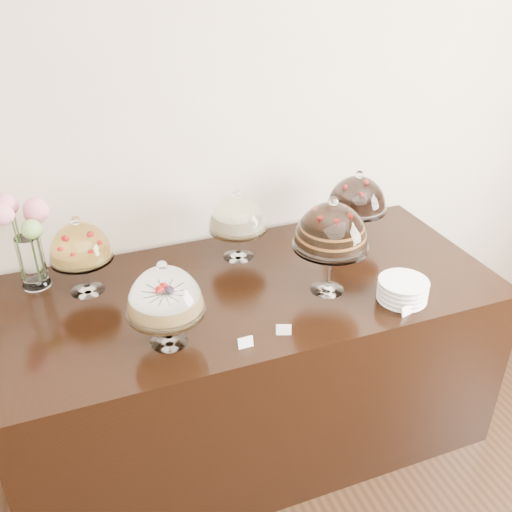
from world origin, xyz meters
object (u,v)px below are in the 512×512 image
object	(u,v)px
display_counter	(252,363)
cake_stand_cheesecake	(238,216)
cake_stand_sugar_sponge	(165,295)
cake_stand_choco_layer	(331,229)
cake_stand_dark_choco	(357,197)
cake_stand_fruit_tart	(80,245)
flower_vase	(25,232)
plate_stack	(403,290)

from	to	relation	value
display_counter	cake_stand_cheesecake	xyz separation A→B (m)	(0.03, 0.27, 0.67)
cake_stand_sugar_sponge	cake_stand_cheesecake	distance (m)	0.71
cake_stand_sugar_sponge	cake_stand_choco_layer	world-z (taller)	cake_stand_choco_layer
cake_stand_cheesecake	display_counter	bearing A→B (deg)	-96.34
cake_stand_sugar_sponge	cake_stand_dark_choco	bearing A→B (deg)	24.20
cake_stand_sugar_sponge	cake_stand_cheesecake	xyz separation A→B (m)	(0.47, 0.53, -0.00)
cake_stand_dark_choco	cake_stand_fruit_tart	world-z (taller)	cake_stand_dark_choco
flower_vase	plate_stack	xyz separation A→B (m)	(1.47, -0.69, -0.22)
cake_stand_sugar_sponge	cake_stand_fruit_tart	bearing A→B (deg)	117.65
cake_stand_sugar_sponge	plate_stack	xyz separation A→B (m)	(1.00, -0.08, -0.17)
cake_stand_choco_layer	plate_stack	distance (m)	0.41
cake_stand_choco_layer	cake_stand_cheesecake	bearing A→B (deg)	122.66
cake_stand_sugar_sponge	flower_vase	size ratio (longest dim) A/B	0.81
flower_vase	cake_stand_sugar_sponge	bearing A→B (deg)	-52.85
display_counter	cake_stand_choco_layer	xyz separation A→B (m)	(0.30, -0.15, 0.75)
cake_stand_choco_layer	cake_stand_sugar_sponge	bearing A→B (deg)	-171.53
display_counter	cake_stand_fruit_tart	world-z (taller)	cake_stand_fruit_tart
cake_stand_cheesecake	cake_stand_sugar_sponge	bearing A→B (deg)	-131.56
cake_stand_dark_choco	plate_stack	distance (m)	0.60
cake_stand_fruit_tart	flower_vase	world-z (taller)	flower_vase
display_counter	plate_stack	xyz separation A→B (m)	(0.56, -0.34, 0.50)
cake_stand_sugar_sponge	cake_stand_fruit_tart	world-z (taller)	cake_stand_fruit_tart
flower_vase	cake_stand_dark_choco	bearing A→B (deg)	-4.58
cake_stand_fruit_tart	plate_stack	xyz separation A→B (m)	(1.26, -0.56, -0.18)
cake_stand_cheesecake	cake_stand_choco_layer	bearing A→B (deg)	-57.34
cake_stand_choco_layer	cake_stand_cheesecake	distance (m)	0.51
display_counter	flower_vase	bearing A→B (deg)	158.70
cake_stand_dark_choco	flower_vase	world-z (taller)	flower_vase
cake_stand_fruit_tart	flower_vase	bearing A→B (deg)	148.73
cake_stand_cheesecake	plate_stack	world-z (taller)	cake_stand_cheesecake
cake_stand_fruit_tart	cake_stand_dark_choco	bearing A→B (deg)	0.14
display_counter	cake_stand_sugar_sponge	world-z (taller)	cake_stand_sugar_sponge
cake_stand_sugar_sponge	cake_stand_fruit_tart	distance (m)	0.55
cake_stand_choco_layer	flower_vase	size ratio (longest dim) A/B	1.00
cake_stand_dark_choco	flower_vase	size ratio (longest dim) A/B	0.84
display_counter	cake_stand_sugar_sponge	distance (m)	0.84
display_counter	cake_stand_fruit_tart	distance (m)	1.00
cake_stand_choco_layer	cake_stand_dark_choco	bearing A→B (deg)	47.63
cake_stand_choco_layer	cake_stand_dark_choco	world-z (taller)	cake_stand_choco_layer
cake_stand_dark_choco	plate_stack	xyz separation A→B (m)	(-0.08, -0.56, -0.19)
cake_stand_cheesecake	flower_vase	bearing A→B (deg)	175.10
cake_stand_choco_layer	cake_stand_cheesecake	xyz separation A→B (m)	(-0.27, 0.42, -0.09)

